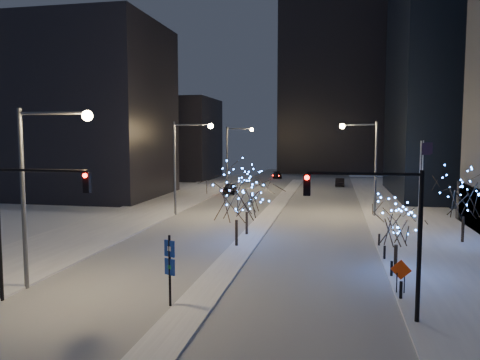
% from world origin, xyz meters
% --- Properties ---
extents(ground, '(160.00, 160.00, 0.00)m').
position_xyz_m(ground, '(0.00, 0.00, 0.00)').
color(ground, white).
rests_on(ground, ground).
extents(road, '(20.00, 130.00, 0.02)m').
position_xyz_m(road, '(0.00, 35.00, 0.01)').
color(road, '#A1A6AF').
rests_on(road, ground).
extents(median, '(2.00, 80.00, 0.15)m').
position_xyz_m(median, '(0.00, 30.00, 0.07)').
color(median, white).
rests_on(median, ground).
extents(east_sidewalk, '(10.00, 90.00, 0.15)m').
position_xyz_m(east_sidewalk, '(15.00, 20.00, 0.07)').
color(east_sidewalk, white).
rests_on(east_sidewalk, ground).
extents(west_sidewalk, '(8.00, 90.00, 0.15)m').
position_xyz_m(west_sidewalk, '(-14.00, 20.00, 0.07)').
color(west_sidewalk, white).
rests_on(west_sidewalk, ground).
extents(filler_west_near, '(22.00, 18.00, 24.00)m').
position_xyz_m(filler_west_near, '(-28.00, 40.00, 12.00)').
color(filler_west_near, black).
rests_on(filler_west_near, ground).
extents(filler_west_far, '(18.00, 16.00, 16.00)m').
position_xyz_m(filler_west_far, '(-26.00, 70.00, 8.00)').
color(filler_west_far, black).
rests_on(filler_west_far, ground).
extents(horizon_block, '(24.00, 14.00, 42.00)m').
position_xyz_m(horizon_block, '(6.00, 92.00, 21.00)').
color(horizon_block, black).
rests_on(horizon_block, ground).
extents(street_lamp_w_near, '(4.40, 0.56, 10.00)m').
position_xyz_m(street_lamp_w_near, '(-8.94, 2.00, 6.50)').
color(street_lamp_w_near, '#595E66').
rests_on(street_lamp_w_near, ground).
extents(street_lamp_w_mid, '(4.40, 0.56, 10.00)m').
position_xyz_m(street_lamp_w_mid, '(-8.94, 27.00, 6.50)').
color(street_lamp_w_mid, '#595E66').
rests_on(street_lamp_w_mid, ground).
extents(street_lamp_w_far, '(4.40, 0.56, 10.00)m').
position_xyz_m(street_lamp_w_far, '(-8.94, 52.00, 6.50)').
color(street_lamp_w_far, '#595E66').
rests_on(street_lamp_w_far, ground).
extents(street_lamp_east, '(3.90, 0.56, 10.00)m').
position_xyz_m(street_lamp_east, '(10.08, 30.00, 6.45)').
color(street_lamp_east, '#595E66').
rests_on(street_lamp_east, ground).
extents(traffic_signal_west, '(5.26, 0.43, 7.00)m').
position_xyz_m(traffic_signal_west, '(-8.44, -0.00, 4.76)').
color(traffic_signal_west, black).
rests_on(traffic_signal_west, ground).
extents(traffic_signal_east, '(5.26, 0.43, 7.00)m').
position_xyz_m(traffic_signal_east, '(8.94, 1.00, 4.76)').
color(traffic_signal_east, black).
rests_on(traffic_signal_east, ground).
extents(flagpoles, '(1.35, 2.60, 8.00)m').
position_xyz_m(flagpoles, '(13.37, 17.25, 4.80)').
color(flagpoles, silver).
rests_on(flagpoles, east_sidewalk).
extents(bollards, '(0.16, 12.16, 0.90)m').
position_xyz_m(bollards, '(10.20, 10.00, 0.60)').
color(bollards, black).
rests_on(bollards, east_sidewalk).
extents(car_near, '(2.26, 4.69, 1.55)m').
position_xyz_m(car_near, '(-8.36, 46.48, 0.77)').
color(car_near, black).
rests_on(car_near, ground).
extents(car_mid, '(1.59, 4.25, 1.38)m').
position_xyz_m(car_mid, '(7.80, 60.76, 0.69)').
color(car_mid, black).
rests_on(car_mid, ground).
extents(car_far, '(2.49, 4.63, 1.28)m').
position_xyz_m(car_far, '(-4.58, 73.81, 0.64)').
color(car_far, black).
rests_on(car_far, ground).
extents(holiday_tree_median_near, '(6.78, 6.78, 6.43)m').
position_xyz_m(holiday_tree_median_near, '(-0.50, 13.83, 4.15)').
color(holiday_tree_median_near, black).
rests_on(holiday_tree_median_near, median).
extents(holiday_tree_median_far, '(4.76, 4.76, 5.45)m').
position_xyz_m(holiday_tree_median_far, '(-0.50, 18.11, 3.66)').
color(holiday_tree_median_far, black).
rests_on(holiday_tree_median_far, median).
extents(holiday_tree_plaza_near, '(4.53, 4.53, 4.64)m').
position_xyz_m(holiday_tree_plaza_near, '(10.50, 8.67, 3.21)').
color(holiday_tree_plaza_near, black).
rests_on(holiday_tree_plaza_near, east_sidewalk).
extents(holiday_tree_plaza_far, '(6.26, 6.26, 5.98)m').
position_xyz_m(holiday_tree_plaza_far, '(16.79, 18.55, 3.97)').
color(holiday_tree_plaza_far, black).
rests_on(holiday_tree_plaza_far, east_sidewalk).
extents(wayfinding_sign, '(0.62, 0.34, 3.61)m').
position_xyz_m(wayfinding_sign, '(-1.21, 1.00, 2.21)').
color(wayfinding_sign, black).
rests_on(wayfinding_sign, ground).
extents(construction_sign, '(1.07, 0.31, 1.81)m').
position_xyz_m(construction_sign, '(10.30, 4.91, 1.24)').
color(construction_sign, black).
rests_on(construction_sign, east_sidewalk).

